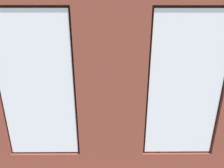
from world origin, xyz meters
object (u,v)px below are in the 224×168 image
(papasan_chair, at_px, (107,80))
(potted_plant_corner_near_left, at_px, (172,70))
(remote_gray, at_px, (109,91))
(potted_plant_near_tv, at_px, (20,104))
(couch_left, at_px, (201,110))
(coffee_table, at_px, (114,93))
(table_plant_small, at_px, (124,86))
(potted_plant_beside_window_right, at_px, (17,138))
(cup_ceramic, at_px, (117,91))
(candle_jar, at_px, (102,92))
(media_console, at_px, (21,103))
(potted_plant_foreground_right, at_px, (52,72))
(tv_flatscreen, at_px, (18,84))
(couch_by_window, at_px, (112,144))
(remote_black, at_px, (114,91))

(papasan_chair, distance_m, potted_plant_corner_near_left, 2.90)
(remote_gray, bearing_deg, potted_plant_corner_near_left, 164.62)
(papasan_chair, xyz_separation_m, potted_plant_near_tv, (2.18, 3.04, 0.24))
(couch_left, height_order, coffee_table, couch_left)
(table_plant_small, relative_size, potted_plant_beside_window_right, 0.33)
(cup_ceramic, height_order, candle_jar, cup_ceramic)
(potted_plant_beside_window_right, bearing_deg, potted_plant_near_tv, -66.42)
(coffee_table, xyz_separation_m, candle_jar, (0.40, 0.11, 0.10))
(media_console, distance_m, papasan_chair, 3.40)
(potted_plant_beside_window_right, distance_m, potted_plant_near_tv, 1.41)
(couch_left, distance_m, potted_plant_foreground_right, 5.95)
(tv_flatscreen, height_order, potted_plant_near_tv, tv_flatscreen)
(potted_plant_near_tv, bearing_deg, potted_plant_foreground_right, -85.91)
(coffee_table, xyz_separation_m, potted_plant_beside_window_right, (1.87, 2.80, 0.15))
(candle_jar, height_order, media_console, candle_jar)
(couch_by_window, bearing_deg, papasan_chair, -87.57)
(potted_plant_near_tv, bearing_deg, cup_ceramic, -150.95)
(candle_jar, relative_size, table_plant_small, 0.33)
(table_plant_small, height_order, potted_plant_corner_near_left, potted_plant_corner_near_left)
(potted_plant_corner_near_left, bearing_deg, table_plant_small, 37.53)
(papasan_chair, distance_m, potted_plant_foreground_right, 2.45)
(couch_by_window, bearing_deg, coffee_table, -91.44)
(cup_ceramic, bearing_deg, potted_plant_near_tv, 29.05)
(media_console, distance_m, potted_plant_corner_near_left, 6.08)
(table_plant_small, relative_size, remote_gray, 1.60)
(tv_flatscreen, xyz_separation_m, potted_plant_near_tv, (-0.55, 1.03, -0.21))
(potted_plant_near_tv, xyz_separation_m, potted_plant_corner_near_left, (-5.04, -3.37, 0.13))
(coffee_table, distance_m, candle_jar, 0.43)
(potted_plant_corner_near_left, bearing_deg, remote_black, 35.37)
(table_plant_small, xyz_separation_m, remote_black, (0.37, 0.13, -0.14))
(candle_jar, bearing_deg, media_console, 8.29)
(potted_plant_beside_window_right, xyz_separation_m, potted_plant_near_tv, (0.56, -1.29, 0.12))
(table_plant_small, height_order, potted_plant_near_tv, potted_plant_near_tv)
(remote_black, bearing_deg, candle_jar, 23.99)
(candle_jar, distance_m, papasan_chair, 1.64)
(remote_black, bearing_deg, media_console, 17.83)
(cup_ceramic, distance_m, table_plant_small, 0.37)
(candle_jar, bearing_deg, couch_left, 159.28)
(tv_flatscreen, relative_size, potted_plant_corner_near_left, 0.88)
(potted_plant_beside_window_right, relative_size, potted_plant_near_tv, 0.73)
(tv_flatscreen, xyz_separation_m, potted_plant_beside_window_right, (-1.11, 2.32, -0.33))
(coffee_table, xyz_separation_m, remote_gray, (0.17, -0.09, 0.07))
(cup_ceramic, distance_m, potted_plant_beside_window_right, 3.34)
(candle_jar, distance_m, media_console, 2.62)
(couch_left, distance_m, papasan_chair, 3.83)
(remote_black, distance_m, papasan_chair, 1.55)
(media_console, bearing_deg, candle_jar, -171.71)
(coffee_table, height_order, potted_plant_beside_window_right, potted_plant_beside_window_right)
(couch_by_window, xyz_separation_m, couch_left, (-2.52, -1.51, -0.00))
(couch_by_window, xyz_separation_m, potted_plant_foreground_right, (2.60, -4.51, 0.37))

